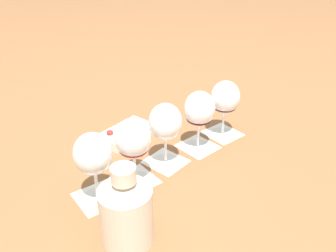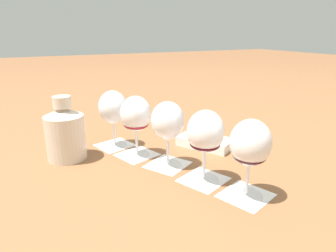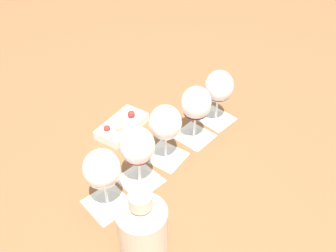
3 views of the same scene
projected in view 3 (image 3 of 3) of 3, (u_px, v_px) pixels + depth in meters
ground_plane at (167, 156)px, 1.04m from camera, size 8.00×8.00×0.00m
tasting_card_0 at (108, 203)px, 0.91m from camera, size 0.13×0.13×0.00m
tasting_card_1 at (140, 180)px, 0.97m from camera, size 0.13×0.13×0.00m
tasting_card_2 at (166, 156)px, 1.04m from camera, size 0.14×0.14×0.00m
tasting_card_3 at (194, 136)px, 1.10m from camera, size 0.13×0.14×0.00m
tasting_card_4 at (216, 118)px, 1.17m from camera, size 0.13×0.13×0.00m
wine_glass_0 at (102, 172)px, 0.83m from camera, size 0.09×0.09×0.18m
wine_glass_1 at (138, 148)px, 0.89m from camera, size 0.09×0.09×0.18m
wine_glass_2 at (165, 125)px, 0.96m from camera, size 0.09×0.09×0.18m
wine_glass_3 at (196, 105)px, 1.03m from camera, size 0.09×0.09×0.18m
wine_glass_4 at (219, 89)px, 1.09m from camera, size 0.09×0.09×0.18m
ceramic_vase at (143, 226)px, 0.76m from camera, size 0.11×0.11×0.18m
snack_dish at (122, 126)px, 1.12m from camera, size 0.19×0.16×0.06m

